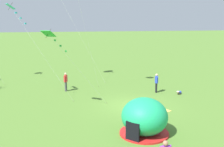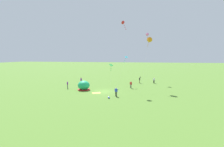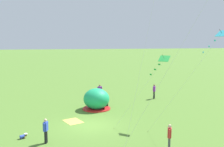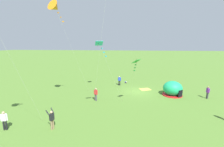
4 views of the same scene
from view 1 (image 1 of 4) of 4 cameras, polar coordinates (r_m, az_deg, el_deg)
ground_plane at (r=20.09m, az=4.63°, el=-7.01°), size 300.00×300.00×0.00m
popup_tent at (r=15.02m, az=7.06°, el=-9.44°), size 2.81×2.81×2.10m
picnic_blanket at (r=19.42m, az=9.72°, el=-7.78°), size 2.09×1.89×0.01m
toddler_crawling at (r=23.74m, az=14.37°, el=-4.01°), size 0.43×0.54×0.32m
person_center_field at (r=24.28m, az=-10.05°, el=-1.58°), size 0.55×0.37×1.72m
person_far_back at (r=23.80m, az=9.65°, el=-1.83°), size 0.57×0.33×1.72m
kite_cyan at (r=22.20m, az=-20.51°, el=12.59°), size 2.44×4.91×7.74m
kite_green at (r=18.63m, az=-13.03°, el=7.73°), size 1.13×4.78×5.82m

